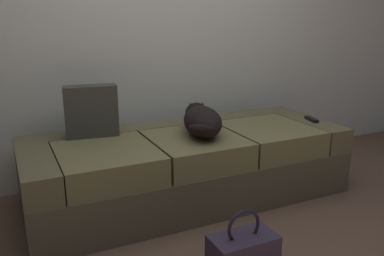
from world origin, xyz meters
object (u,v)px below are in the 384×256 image
Objects in this scene: couch at (189,166)px; throw_pillow at (91,111)px; tv_remote at (312,119)px; dog_dark at (201,120)px.

throw_pillow is at bearing 160.00° from couch.
throw_pillow reaches higher than tv_remote.
throw_pillow is (-0.67, 0.28, 0.07)m from dog_dark.
couch is at bearing 137.81° from dog_dark.
couch is 3.83× the size of dog_dark.
dog_dark reaches higher than tv_remote.
couch is at bearing -171.60° from tv_remote.
throw_pillow is (-0.61, 0.22, 0.41)m from couch.
throw_pillow reaches higher than dog_dark.
dog_dark reaches higher than couch.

